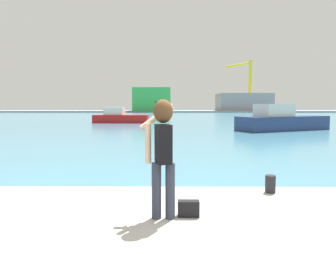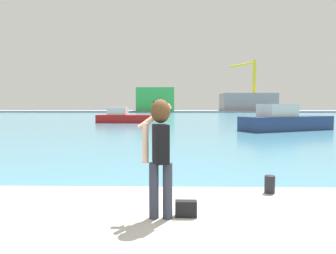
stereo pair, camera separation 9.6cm
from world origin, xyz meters
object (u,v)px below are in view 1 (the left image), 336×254
Objects in this scene: port_crane at (247,80)px; boat_moored_2 at (281,121)px; harbor_bollard at (270,184)px; boat_moored at (120,117)px; warehouse_left at (152,99)px; warehouse_right at (243,102)px; person_photographer at (162,146)px; handbag at (188,209)px.

boat_moored_2 is at bearing -101.42° from port_crane.
port_crane reaches higher than harbor_bollard.
boat_moored is 0.76× the size of boat_moored_2.
warehouse_right is at bearing 4.97° from warehouse_left.
warehouse_left is (0.65, 54.97, 3.08)m from boat_moored.
boat_moored is at bearing 120.39° from boat_moored_2.
harbor_bollard is at bearing -69.21° from person_photographer.
warehouse_right is at bearing 54.21° from boat_moored_2.
person_photographer is 0.11× the size of warehouse_right.
warehouse_left is 29.69m from port_crane.
warehouse_right is (12.76, 68.02, 2.18)m from boat_moored_2.
warehouse_right reaches higher than boat_moored_2.
boat_moored_2 is at bearing -100.62° from warehouse_right.
boat_moored is at bearing -90.68° from warehouse_left.
person_photographer is at bearing -77.33° from boat_moored.
warehouse_right is 7.08m from port_crane.
port_crane is (29.49, 58.47, 9.21)m from boat_moored.
person_photographer is 32.89m from boat_moored.
port_crane reaches higher than boat_moored.
warehouse_right is at bearing 65.94° from boat_moored.
handbag is 32.89m from boat_moored.
warehouse_right is (22.29, 89.70, 1.42)m from person_photographer.
warehouse_right is (21.90, 89.63, 2.36)m from handbag.
warehouse_left reaches higher than handbag.
handbag is 2.06m from harbor_bollard.
port_crane reaches higher than warehouse_right.
port_crane reaches higher than boat_moored_2.
boat_moored is 0.42× the size of warehouse_right.
boat_moored_2 is 0.56× the size of port_crane.
warehouse_left is (-5.34, 87.30, 2.18)m from person_photographer.
harbor_bollard is 90.69m from warehouse_right.
harbor_bollard is 0.02× the size of warehouse_right.
handbag is 0.05× the size of boat_moored.
port_crane is (23.11, 90.73, 9.25)m from handbag.
person_photographer is at bearing -138.89° from boat_moored_2.
handbag is at bearing -103.73° from warehouse_right.
harbor_bollard is at bearing 37.99° from handbag.
warehouse_left is (-14.87, 65.61, 2.94)m from boat_moored_2.
port_crane is at bearing 65.42° from boat_moored.
boat_moored_2 reaches higher than harbor_bollard.
person_photographer is 5.31× the size of harbor_bollard.
boat_moored is 18.82m from boat_moored_2.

